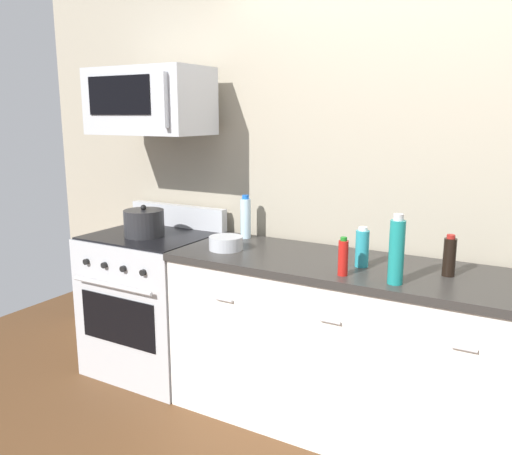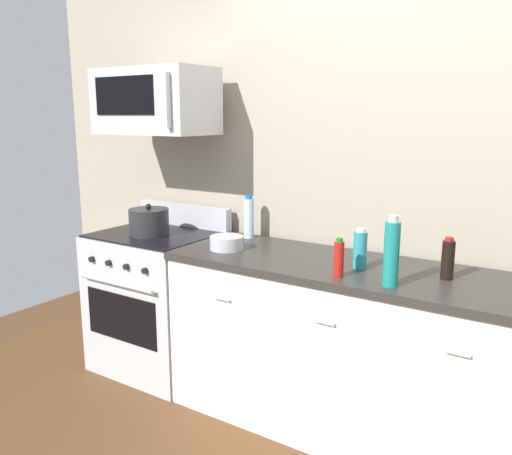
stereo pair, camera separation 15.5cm
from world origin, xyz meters
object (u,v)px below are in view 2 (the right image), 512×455
(range_oven, at_px, (158,300))
(bottle_dish_soap, at_px, (360,249))
(bottle_water_clear, at_px, (249,218))
(bowl_steel_prep, at_px, (227,242))
(bottle_hot_sauce_red, at_px, (339,259))
(microwave, at_px, (155,102))
(bottle_soy_sauce_dark, at_px, (448,259))
(bottle_sparkling_teal, at_px, (392,253))
(stockpot, at_px, (149,222))

(range_oven, distance_m, bottle_dish_soap, 1.51)
(bottle_water_clear, distance_m, bowl_steel_prep, 0.32)
(bottle_water_clear, relative_size, bottle_dish_soap, 1.32)
(bottle_hot_sauce_red, xyz_separation_m, bowl_steel_prep, (-0.75, 0.13, -0.05))
(microwave, height_order, bottle_hot_sauce_red, microwave)
(bottle_soy_sauce_dark, bearing_deg, microwave, 179.48)
(bottle_sparkling_teal, height_order, stockpot, bottle_sparkling_teal)
(bottle_water_clear, bearing_deg, bottle_soy_sauce_dark, -9.10)
(bowl_steel_prep, bearing_deg, bottle_sparkling_teal, -7.80)
(bottle_soy_sauce_dark, relative_size, bowl_steel_prep, 1.04)
(range_oven, xyz_separation_m, microwave, (0.00, 0.04, 1.28))
(microwave, relative_size, bowl_steel_prep, 3.88)
(bottle_dish_soap, bearing_deg, bottle_hot_sauce_red, -98.71)
(stockpot, bearing_deg, bowl_steel_prep, -2.35)
(bottle_soy_sauce_dark, height_order, bottle_dish_soap, bottle_dish_soap)
(bottle_hot_sauce_red, height_order, bottle_water_clear, bottle_water_clear)
(range_oven, distance_m, bowl_steel_prep, 0.80)
(microwave, height_order, bowl_steel_prep, microwave)
(bottle_dish_soap, bearing_deg, bottle_soy_sauce_dark, 7.40)
(bowl_steel_prep, bearing_deg, range_oven, 172.83)
(bottle_soy_sauce_dark, relative_size, bottle_sparkling_teal, 0.62)
(microwave, relative_size, bottle_soy_sauce_dark, 3.72)
(bottle_soy_sauce_dark, bearing_deg, bottle_dish_soap, -172.60)
(bottle_dish_soap, relative_size, bowl_steel_prep, 1.06)
(bottle_water_clear, distance_m, bottle_dish_soap, 0.87)
(range_oven, distance_m, microwave, 1.28)
(stockpot, bearing_deg, bottle_dish_soap, 1.15)
(bottle_water_clear, distance_m, bottle_soy_sauce_dark, 1.26)
(bottle_sparkling_teal, xyz_separation_m, bowl_steel_prep, (-1.00, 0.14, -0.11))
(microwave, height_order, bottle_sparkling_teal, microwave)
(bottle_hot_sauce_red, relative_size, bottle_sparkling_teal, 0.58)
(bottle_sparkling_teal, bearing_deg, microwave, 170.90)
(microwave, bearing_deg, bottle_dish_soap, -2.84)
(bottle_hot_sauce_red, distance_m, stockpot, 1.39)
(microwave, xyz_separation_m, stockpot, (-0.00, -0.10, -0.74))
(bowl_steel_prep, xyz_separation_m, stockpot, (-0.63, 0.03, 0.05))
(bowl_steel_prep, relative_size, stockpot, 0.77)
(bottle_hot_sauce_red, relative_size, bottle_water_clear, 0.69)
(bowl_steel_prep, height_order, stockpot, stockpot)
(stockpot, bearing_deg, bottle_water_clear, 26.02)
(microwave, xyz_separation_m, bottle_hot_sauce_red, (1.38, -0.26, -0.74))
(range_oven, relative_size, stockpot, 4.26)
(bottle_sparkling_teal, bearing_deg, stockpot, 174.29)
(bottle_sparkling_teal, xyz_separation_m, stockpot, (-1.63, 0.16, -0.07))
(stockpot, bearing_deg, bottle_hot_sauce_red, -6.64)
(bottle_hot_sauce_red, height_order, bowl_steel_prep, bottle_hot_sauce_red)
(bowl_steel_prep, distance_m, stockpot, 0.63)
(bottle_hot_sauce_red, distance_m, bowl_steel_prep, 0.77)
(microwave, distance_m, stockpot, 0.75)
(bottle_water_clear, bearing_deg, stockpot, -153.98)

